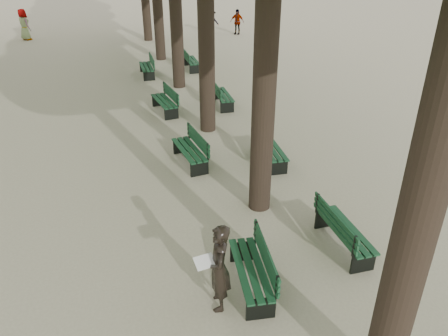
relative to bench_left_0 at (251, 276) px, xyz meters
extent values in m
plane|color=tan|center=(-0.37, -0.42, -0.27)|extent=(120.00, 120.00, 0.00)
cylinder|color=#33261C|center=(1.13, -2.42, 3.48)|extent=(0.52, 0.52, 7.50)
cylinder|color=#33261C|center=(1.13, 2.58, 3.48)|extent=(0.52, 0.52, 7.50)
cylinder|color=#33261C|center=(1.13, 7.58, 3.48)|extent=(0.52, 0.52, 7.50)
cube|color=black|center=(-0.02, 0.00, -0.05)|extent=(0.74, 1.85, 0.45)
cube|color=#0E331C|center=(-0.02, 0.00, 0.18)|extent=(0.76, 1.85, 0.04)
cube|color=#0E331C|center=(0.26, -0.03, 0.45)|extent=(0.26, 1.79, 0.40)
cube|color=black|center=(-0.02, 5.27, -0.05)|extent=(0.73, 1.85, 0.45)
cube|color=#0E331C|center=(-0.02, 5.27, 0.18)|extent=(0.75, 1.85, 0.04)
cube|color=#0E331C|center=(0.26, 5.31, 0.45)|extent=(0.25, 1.79, 0.40)
cube|color=black|center=(-0.02, 9.61, -0.05)|extent=(0.76, 1.85, 0.45)
cube|color=#0E331C|center=(-0.02, 9.61, 0.18)|extent=(0.78, 1.86, 0.04)
cube|color=#0E331C|center=(0.26, 9.65, 0.45)|extent=(0.29, 1.79, 0.40)
cube|color=black|center=(-0.02, 14.61, -0.05)|extent=(0.55, 1.81, 0.45)
cube|color=#0E331C|center=(-0.02, 14.61, 0.18)|extent=(0.57, 1.81, 0.04)
cube|color=#0E331C|center=(0.26, 14.60, 0.45)|extent=(0.07, 1.80, 0.40)
cube|color=black|center=(2.28, 0.56, -0.05)|extent=(0.55, 1.81, 0.45)
cube|color=#0E331C|center=(2.28, 0.56, 0.18)|extent=(0.57, 1.81, 0.04)
cube|color=#0E331C|center=(2.00, 0.57, 0.45)|extent=(0.07, 1.80, 0.40)
cube|color=black|center=(2.28, 4.72, -0.05)|extent=(0.65, 1.83, 0.45)
cube|color=#0E331C|center=(2.28, 4.72, 0.18)|extent=(0.67, 1.84, 0.04)
cube|color=#0E331C|center=(2.00, 4.74, 0.45)|extent=(0.17, 1.80, 0.40)
cube|color=black|center=(2.28, 9.69, -0.05)|extent=(0.61, 1.82, 0.45)
cube|color=#0E331C|center=(2.28, 9.69, 0.18)|extent=(0.63, 1.82, 0.04)
cube|color=#0E331C|center=(2.00, 9.71, 0.45)|extent=(0.13, 1.80, 0.40)
cube|color=black|center=(2.28, 15.14, -0.05)|extent=(0.56, 1.81, 0.45)
cube|color=#0E331C|center=(2.28, 15.14, 0.18)|extent=(0.58, 1.81, 0.04)
cube|color=#0E331C|center=(2.00, 15.15, 0.45)|extent=(0.08, 1.80, 0.40)
imported|color=black|center=(-0.69, -0.27, 0.58)|extent=(0.48, 0.74, 1.70)
cube|color=white|center=(-0.94, -0.27, 0.78)|extent=(0.37, 0.29, 0.12)
imported|color=#262628|center=(-6.26, 24.84, 0.67)|extent=(0.84, 0.96, 1.88)
imported|color=#262628|center=(5.55, 23.52, 0.49)|extent=(1.03, 0.52, 1.53)
imported|color=#262628|center=(7.09, 22.78, 0.53)|extent=(0.94, 0.82, 1.60)
camera|label=1|loc=(-2.24, -5.83, 5.62)|focal=35.00mm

